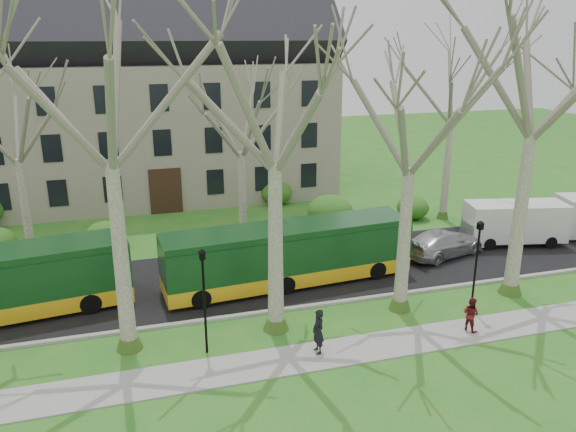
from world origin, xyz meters
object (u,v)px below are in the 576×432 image
object	(u,v)px
pedestrian_b	(471,314)
bus_follow	(289,254)
sedan	(444,243)
pedestrian_a	(318,331)
van_a	(515,223)

from	to	relation	value
pedestrian_b	bus_follow	bearing A→B (deg)	17.89
bus_follow	pedestrian_b	world-z (taller)	bus_follow
sedan	pedestrian_a	bearing A→B (deg)	110.35
van_a	pedestrian_a	distance (m)	17.26
bus_follow	van_a	bearing A→B (deg)	1.74
pedestrian_a	pedestrian_b	world-z (taller)	pedestrian_a
bus_follow	sedan	world-z (taller)	bus_follow
van_a	pedestrian_b	bearing A→B (deg)	-123.04
bus_follow	sedan	size ratio (longest dim) A/B	2.46
bus_follow	pedestrian_a	size ratio (longest dim) A/B	6.86
pedestrian_a	sedan	bearing A→B (deg)	121.19
van_a	pedestrian_b	xyz separation A→B (m)	(-8.45, -8.33, -0.50)
sedan	van_a	bearing A→B (deg)	-100.79
sedan	pedestrian_a	xyz separation A→B (m)	(-10.18, -7.66, 0.17)
van_a	bus_follow	bearing A→B (deg)	-161.39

